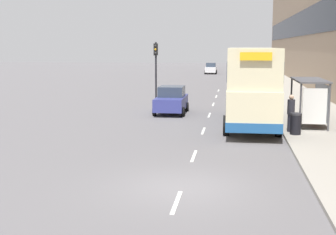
{
  "coord_description": "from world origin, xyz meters",
  "views": [
    {
      "loc": [
        1.55,
        -14.08,
        4.38
      ],
      "look_at": [
        -2.67,
        15.62,
        -0.19
      ],
      "focal_mm": 50.0,
      "sensor_mm": 36.0,
      "label": 1
    }
  ],
  "objects_px": {
    "car_0": "(211,68)",
    "traffic_light_far_kerb": "(156,62)",
    "car_1": "(171,100)",
    "litter_bin": "(296,124)",
    "pedestrian_at_shelter": "(321,105)",
    "pedestrian_1": "(291,113)",
    "bus_shelter": "(313,94)",
    "double_decker_bus_near": "(251,85)"
  },
  "relations": [
    {
      "from": "pedestrian_at_shelter",
      "to": "pedestrian_1",
      "type": "relative_size",
      "value": 0.95
    },
    {
      "from": "bus_shelter",
      "to": "litter_bin",
      "type": "bearing_deg",
      "value": -113.62
    },
    {
      "from": "bus_shelter",
      "to": "pedestrian_1",
      "type": "distance_m",
      "value": 2.61
    },
    {
      "from": "bus_shelter",
      "to": "double_decker_bus_near",
      "type": "bearing_deg",
      "value": 172.27
    },
    {
      "from": "car_1",
      "to": "pedestrian_at_shelter",
      "type": "distance_m",
      "value": 9.45
    },
    {
      "from": "double_decker_bus_near",
      "to": "car_0",
      "type": "distance_m",
      "value": 49.96
    },
    {
      "from": "car_0",
      "to": "traffic_light_far_kerb",
      "type": "relative_size",
      "value": 0.84
    },
    {
      "from": "car_0",
      "to": "litter_bin",
      "type": "xyz_separation_m",
      "value": [
        6.79,
        -52.96,
        -0.19
      ]
    },
    {
      "from": "double_decker_bus_near",
      "to": "pedestrian_at_shelter",
      "type": "distance_m",
      "value": 4.42
    },
    {
      "from": "bus_shelter",
      "to": "car_1",
      "type": "relative_size",
      "value": 1.03
    },
    {
      "from": "litter_bin",
      "to": "traffic_light_far_kerb",
      "type": "xyz_separation_m",
      "value": [
        -8.95,
        12.26,
        2.5
      ]
    },
    {
      "from": "pedestrian_1",
      "to": "bus_shelter",
      "type": "bearing_deg",
      "value": 56.24
    },
    {
      "from": "double_decker_bus_near",
      "to": "car_1",
      "type": "xyz_separation_m",
      "value": [
        -5.0,
        4.03,
        -1.41
      ]
    },
    {
      "from": "car_1",
      "to": "pedestrian_1",
      "type": "bearing_deg",
      "value": 136.57
    },
    {
      "from": "double_decker_bus_near",
      "to": "bus_shelter",
      "type": "bearing_deg",
      "value": -7.73
    },
    {
      "from": "car_1",
      "to": "litter_bin",
      "type": "height_order",
      "value": "car_1"
    },
    {
      "from": "double_decker_bus_near",
      "to": "car_1",
      "type": "relative_size",
      "value": 2.57
    },
    {
      "from": "car_0",
      "to": "pedestrian_at_shelter",
      "type": "distance_m",
      "value": 49.22
    },
    {
      "from": "pedestrian_at_shelter",
      "to": "car_0",
      "type": "bearing_deg",
      "value": 100.25
    },
    {
      "from": "bus_shelter",
      "to": "traffic_light_far_kerb",
      "type": "bearing_deg",
      "value": 137.05
    },
    {
      "from": "car_0",
      "to": "pedestrian_at_shelter",
      "type": "relative_size",
      "value": 2.23
    },
    {
      "from": "double_decker_bus_near",
      "to": "traffic_light_far_kerb",
      "type": "height_order",
      "value": "traffic_light_far_kerb"
    },
    {
      "from": "bus_shelter",
      "to": "pedestrian_1",
      "type": "height_order",
      "value": "bus_shelter"
    },
    {
      "from": "bus_shelter",
      "to": "double_decker_bus_near",
      "type": "distance_m",
      "value": 3.35
    },
    {
      "from": "pedestrian_at_shelter",
      "to": "traffic_light_far_kerb",
      "type": "height_order",
      "value": "traffic_light_far_kerb"
    },
    {
      "from": "litter_bin",
      "to": "car_0",
      "type": "bearing_deg",
      "value": 97.31
    },
    {
      "from": "car_1",
      "to": "traffic_light_far_kerb",
      "type": "relative_size",
      "value": 0.86
    },
    {
      "from": "pedestrian_at_shelter",
      "to": "pedestrian_1",
      "type": "xyz_separation_m",
      "value": [
        -2.13,
        -3.8,
        0.05
      ]
    },
    {
      "from": "car_0",
      "to": "car_1",
      "type": "bearing_deg",
      "value": 89.64
    },
    {
      "from": "bus_shelter",
      "to": "litter_bin",
      "type": "xyz_separation_m",
      "value": [
        -1.22,
        -2.79,
        -1.21
      ]
    },
    {
      "from": "car_0",
      "to": "traffic_light_far_kerb",
      "type": "distance_m",
      "value": 40.82
    },
    {
      "from": "car_1",
      "to": "litter_bin",
      "type": "relative_size",
      "value": 3.87
    },
    {
      "from": "pedestrian_at_shelter",
      "to": "traffic_light_far_kerb",
      "type": "bearing_deg",
      "value": 144.67
    },
    {
      "from": "car_1",
      "to": "traffic_light_far_kerb",
      "type": "height_order",
      "value": "traffic_light_far_kerb"
    },
    {
      "from": "double_decker_bus_near",
      "to": "pedestrian_1",
      "type": "relative_size",
      "value": 5.6
    },
    {
      "from": "car_0",
      "to": "double_decker_bus_near",
      "type": "bearing_deg",
      "value": 95.42
    },
    {
      "from": "pedestrian_1",
      "to": "litter_bin",
      "type": "relative_size",
      "value": 1.78
    },
    {
      "from": "bus_shelter",
      "to": "pedestrian_at_shelter",
      "type": "distance_m",
      "value": 2.06
    },
    {
      "from": "litter_bin",
      "to": "traffic_light_far_kerb",
      "type": "distance_m",
      "value": 15.39
    },
    {
      "from": "bus_shelter",
      "to": "traffic_light_far_kerb",
      "type": "height_order",
      "value": "traffic_light_far_kerb"
    },
    {
      "from": "car_1",
      "to": "traffic_light_far_kerb",
      "type": "bearing_deg",
      "value": -69.45
    },
    {
      "from": "traffic_light_far_kerb",
      "to": "bus_shelter",
      "type": "bearing_deg",
      "value": -42.95
    }
  ]
}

